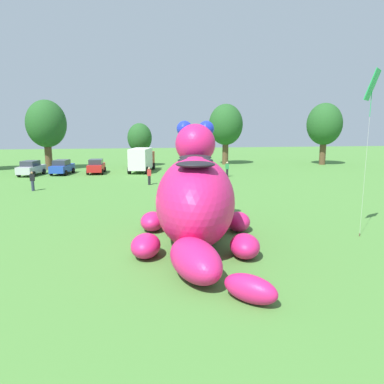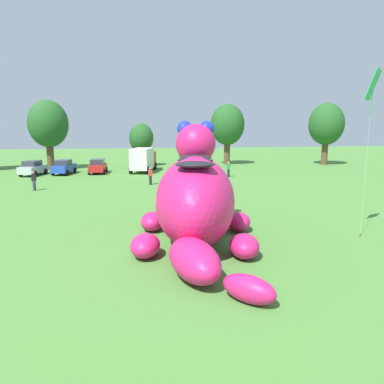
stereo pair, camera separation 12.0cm
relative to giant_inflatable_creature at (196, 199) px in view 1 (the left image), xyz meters
The scene contains 15 objects.
ground_plane 2.42m from the giant_inflatable_creature, behind, with size 160.00×160.00×0.00m, color #4C8438.
giant_inflatable_creature is the anchor object (origin of this frame).
car_silver 31.00m from the giant_inflatable_creature, 118.29° to the left, with size 2.56×4.37×1.72m.
car_blue 30.12m from the giant_inflatable_creature, 112.17° to the left, with size 2.45×4.33×1.72m.
car_red 29.10m from the giant_inflatable_creature, 104.82° to the left, with size 2.06×4.16×1.72m.
box_truck 28.93m from the giant_inflatable_creature, 93.84° to the left, with size 3.59×6.70×2.95m.
tree_left 36.26m from the giant_inflatable_creature, 112.84° to the left, with size 5.07×5.07×9.00m.
tree_mid_left 35.57m from the giant_inflatable_creature, 93.29° to the left, with size 3.42×3.42×6.07m.
tree_centre_left 37.84m from the giant_inflatable_creature, 73.63° to the left, with size 5.00×5.00×8.87m.
tree_centre 41.83m from the giant_inflatable_creature, 53.47° to the left, with size 5.06×5.06×8.99m.
spectator_near_inflatable 19.60m from the giant_inflatable_creature, 83.98° to the left, with size 0.38×0.26×1.71m.
spectator_mid_field 20.31m from the giant_inflatable_creature, 125.45° to the left, with size 0.38×0.26×1.71m.
spectator_by_cars 23.84m from the giant_inflatable_creature, 71.84° to the left, with size 0.38×0.26×1.71m.
spectator_wandering 18.38m from the giant_inflatable_creature, 94.63° to the left, with size 0.38×0.26×1.71m.
tethered_flying_kite 10.03m from the giant_inflatable_creature, ahead, with size 1.13×1.13×8.27m.
Camera 1 is at (-1.75, -16.70, 5.58)m, focal length 33.90 mm.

